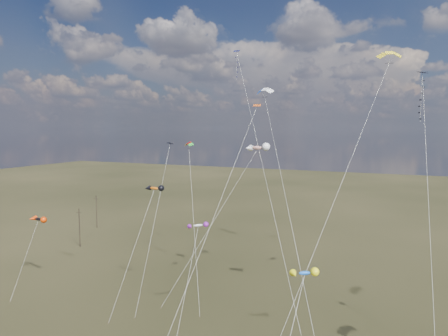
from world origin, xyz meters
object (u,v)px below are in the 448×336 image
at_px(utility_pole_far, 97,211).
at_px(novelty_black_orange, 38,219).
at_px(utility_pole_near, 79,227).
at_px(parafoil_yellow, 389,54).
at_px(diamond_black_high, 422,109).

relative_size(utility_pole_far, novelty_black_orange, 0.74).
distance_m(utility_pole_near, parafoil_yellow, 66.62).
bearing_deg(utility_pole_far, diamond_black_high, -17.42).
height_order(utility_pole_far, parafoil_yellow, parafoil_yellow).
bearing_deg(diamond_black_high, utility_pole_far, 162.58).
bearing_deg(novelty_black_orange, diamond_black_high, 9.78).
bearing_deg(utility_pole_far, utility_pole_near, -60.26).
bearing_deg(parafoil_yellow, utility_pole_far, 155.96).
bearing_deg(utility_pole_far, novelty_black_orange, -62.31).
bearing_deg(parafoil_yellow, novelty_black_orange, -178.18).
height_order(utility_pole_near, utility_pole_far, same).
height_order(utility_pole_far, novelty_black_orange, novelty_black_orange).
xyz_separation_m(utility_pole_near, utility_pole_far, (-8.00, 14.00, 0.00)).
xyz_separation_m(diamond_black_high, parafoil_yellow, (-3.62, -7.66, 5.36)).
bearing_deg(diamond_black_high, parafoil_yellow, -115.28).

